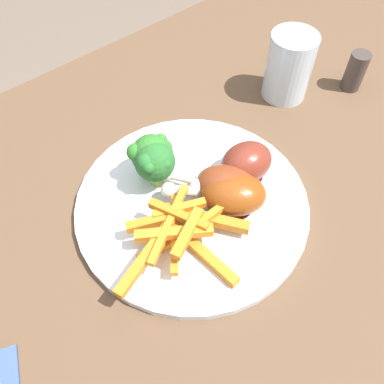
{
  "coord_description": "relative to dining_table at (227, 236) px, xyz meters",
  "views": [
    {
      "loc": [
        0.23,
        0.19,
        1.14
      ],
      "look_at": [
        0.05,
        -0.02,
        0.75
      ],
      "focal_mm": 37.68,
      "sensor_mm": 36.0,
      "label": 1
    }
  ],
  "objects": [
    {
      "name": "ground_plane",
      "position": [
        0.0,
        0.0,
        -0.61
      ],
      "size": [
        6.0,
        6.0,
        0.0
      ],
      "primitive_type": "plane",
      "color": "#6B5B4C"
    },
    {
      "name": "dining_table",
      "position": [
        0.0,
        0.0,
        0.0
      ],
      "size": [
        1.14,
        0.76,
        0.71
      ],
      "color": "brown",
      "rests_on": "ground_plane"
    },
    {
      "name": "dinner_plate",
      "position": [
        0.05,
        -0.02,
        0.11
      ],
      "size": [
        0.29,
        0.29,
        0.01
      ],
      "primitive_type": "cylinder",
      "color": "silver",
      "rests_on": "dining_table"
    },
    {
      "name": "broccoli_floret_front",
      "position": [
        0.07,
        -0.07,
        0.16
      ],
      "size": [
        0.05,
        0.05,
        0.07
      ],
      "color": "#8EBE58",
      "rests_on": "dinner_plate"
    },
    {
      "name": "broccoli_floret_middle",
      "position": [
        0.06,
        -0.09,
        0.16
      ],
      "size": [
        0.06,
        0.05,
        0.07
      ],
      "color": "#93B04A",
      "rests_on": "dinner_plate"
    },
    {
      "name": "carrot_fries_pile",
      "position": [
        0.1,
        0.01,
        0.14
      ],
      "size": [
        0.17,
        0.13,
        0.04
      ],
      "color": "orange",
      "rests_on": "dinner_plate"
    },
    {
      "name": "chicken_drumstick_near",
      "position": [
        0.02,
        -0.0,
        0.14
      ],
      "size": [
        0.1,
        0.12,
        0.05
      ],
      "color": "#5A2010",
      "rests_on": "dinner_plate"
    },
    {
      "name": "chicken_drumstick_far",
      "position": [
        -0.03,
        -0.01,
        0.14
      ],
      "size": [
        0.12,
        0.06,
        0.05
      ],
      "color": "#521A12",
      "rests_on": "dinner_plate"
    },
    {
      "name": "chicken_drumstick_extra",
      "position": [
        0.02,
        0.01,
        0.14
      ],
      "size": [
        0.11,
        0.11,
        0.05
      ],
      "color": "#5D240A",
      "rests_on": "dinner_plate"
    },
    {
      "name": "water_glass",
      "position": [
        -0.2,
        -0.09,
        0.15
      ],
      "size": [
        0.07,
        0.07,
        0.1
      ],
      "primitive_type": "cylinder",
      "color": "silver",
      "rests_on": "dining_table"
    },
    {
      "name": "pepper_shaker",
      "position": [
        -0.29,
        -0.04,
        0.13
      ],
      "size": [
        0.03,
        0.03,
        0.06
      ],
      "primitive_type": "cylinder",
      "color": "#423833",
      "rests_on": "dining_table"
    }
  ]
}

